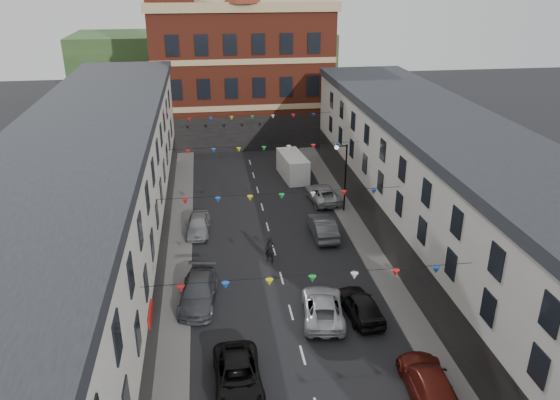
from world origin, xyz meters
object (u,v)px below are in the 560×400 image
car_right_c (429,383)px  car_left_e (198,224)px  white_van (293,166)px  pedestrian (270,250)px  moving_car (323,307)px  car_right_d (361,305)px  car_left_c (238,376)px  car_right_f (323,194)px  car_left_d (199,292)px  street_lamp (343,169)px  car_right_e (323,227)px

car_right_c → car_left_e: bearing=-56.7°
white_van → pedestrian: bearing=-110.5°
moving_car → pedestrian: size_ratio=2.64×
car_right_d → white_van: (-0.25, 23.76, 0.42)m
car_left_c → car_right_c: 9.28m
car_left_e → car_right_f: car_left_e is taller
car_left_d → car_right_c: (11.00, -9.66, -0.02)m
street_lamp → car_right_f: size_ratio=1.19×
car_left_d → car_right_f: 18.39m
car_left_e → moving_car: bearing=-55.3°
street_lamp → car_right_e: size_ratio=1.26×
car_left_d → car_right_e: 12.43m
car_right_c → pedestrian: pedestrian is taller
car_right_d → moving_car: bearing=-10.2°
street_lamp → moving_car: bearing=-107.9°
car_left_d → car_right_e: size_ratio=1.12×
car_left_e → moving_car: size_ratio=0.84×
car_left_d → car_left_e: size_ratio=1.24×
car_left_d → moving_car: 7.75m
street_lamp → car_left_c: (-10.15, -19.97, -3.21)m
car_right_d → pedestrian: 8.54m
street_lamp → moving_car: (-4.75, -14.74, -3.20)m
pedestrian → car_left_d: bearing=-117.9°
car_left_c → car_right_d: 9.18m
car_right_e → pedestrian: bearing=37.3°
pedestrian → moving_car: bearing=-51.8°
pedestrian → car_right_e: bearing=57.7°
car_right_c → pedestrian: 15.36m
car_right_c → moving_car: 7.98m
street_lamp → car_left_e: bearing=-169.1°
car_left_e → car_right_d: 15.79m
car_right_c → white_van: bearing=-82.9°
car_right_f → moving_car: 17.72m
car_right_d → car_left_e: bearing=-58.8°
white_van → car_left_c: bearing=-110.4°
car_right_e → car_right_f: car_right_e is taller
car_left_c → car_right_e: car_right_e is taller
street_lamp → car_right_f: (-1.05, 2.59, -3.21)m
car_left_e → pedestrian: 7.33m
moving_car → pedestrian: bearing=-64.2°
car_left_e → car_right_e: car_right_e is taller
car_right_c → car_right_f: 24.39m
car_left_d → car_left_e: bearing=96.8°
car_left_d → white_van: bearing=72.9°
car_left_d → moving_car: bearing=-12.8°
car_right_c → car_right_e: 17.67m
street_lamp → car_left_e: size_ratio=1.40×
street_lamp → car_right_e: bearing=-120.8°
car_right_d → car_right_e: car_right_e is taller
moving_car → car_right_f: bearing=-94.1°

